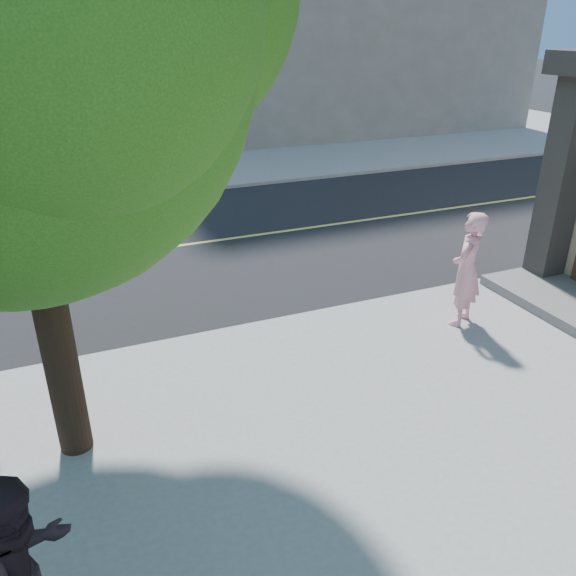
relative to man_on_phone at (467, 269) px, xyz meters
name	(u,v)px	position (x,y,z in m)	size (l,w,h in m)	color
ground	(25,374)	(-7.00, 1.36, -1.11)	(140.00, 140.00, 0.00)	black
road_ew	(25,267)	(-7.00, 5.86, -1.11)	(140.00, 9.00, 0.01)	black
sidewalk_ne	(291,119)	(6.50, 22.86, -1.05)	(29.00, 25.00, 0.12)	gray
man_on_phone	(467,269)	(0.00, 0.00, 0.00)	(0.72, 0.47, 1.98)	pink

